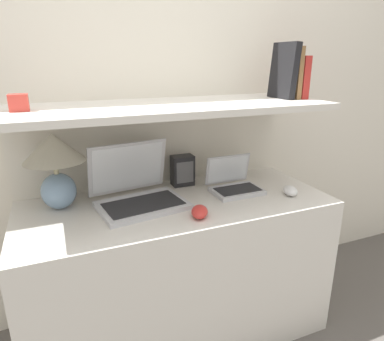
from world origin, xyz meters
The scene contains 14 objects.
wall_back centered at (0.00, 0.64, 1.20)m, with size 6.00×0.05×2.40m.
desk centered at (0.00, 0.29, 0.35)m, with size 1.38×0.58×0.70m.
back_riser centered at (0.00, 0.60, 0.55)m, with size 1.38×0.04×1.10m.
shelf centered at (0.00, 0.36, 1.12)m, with size 1.38×0.52×0.03m.
table_lamp centered at (-0.49, 0.42, 0.91)m, with size 0.25×0.25×0.33m.
laptop_large centered at (-0.17, 0.34, 0.76)m, with size 0.41×0.37×0.26m.
laptop_small centered at (0.30, 0.31, 0.74)m, with size 0.24×0.20×0.17m.
computer_mouse centered at (0.03, 0.11, 0.72)m, with size 0.11×0.13×0.04m.
second_mouse centered at (0.52, 0.17, 0.72)m, with size 0.09×0.11×0.04m.
router_box centered at (0.10, 0.49, 0.78)m, with size 0.11×0.07×0.15m.
book_red centered at (0.64, 0.36, 1.23)m, with size 0.04×0.17×0.20m.
book_brown centered at (0.61, 0.36, 1.25)m, with size 0.02×0.17×0.24m.
book_black centered at (0.57, 0.36, 1.26)m, with size 0.05×0.18×0.26m.
shelf_gadget centered at (-0.59, 0.36, 1.16)m, with size 0.07×0.05×0.06m.
Camera 1 is at (-0.48, -1.05, 1.31)m, focal length 32.00 mm.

